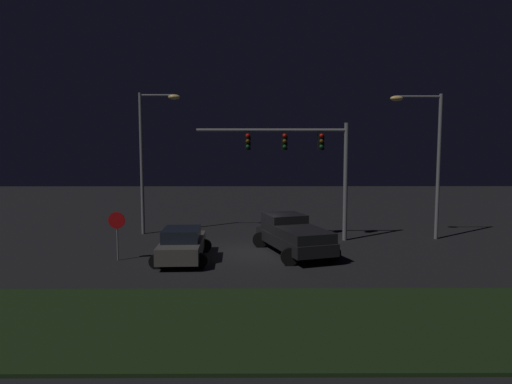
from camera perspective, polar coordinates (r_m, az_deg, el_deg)
The scene contains 8 objects.
ground_plane at distance 22.25m, azimuth -0.32°, elevation -7.64°, with size 80.00×80.00×0.00m, color black.
grass_median at distance 13.39m, azimuth -0.32°, elevation -16.38°, with size 24.55×6.08×0.10m, color black.
pickup_truck at distance 21.78m, azimuth 4.66°, elevation -5.26°, with size 3.98×5.76×1.80m.
car_sedan at distance 20.69m, azimuth -9.43°, elevation -6.61°, with size 2.59×4.47×1.51m.
traffic_signal_gantry at distance 24.60m, azimuth 5.86°, elevation 5.09°, with size 8.32×0.56×6.50m.
street_lamp_left at distance 27.16m, azimuth -13.52°, elevation 5.69°, with size 2.44×0.44×8.36m.
street_lamp_right at distance 26.67m, azimuth 21.21°, elevation 5.28°, with size 2.91×0.44×8.10m.
stop_sign at distance 21.17m, azimuth -17.39°, elevation -4.25°, with size 0.76×0.08×2.23m.
Camera 1 is at (0.00, -21.68, 5.02)m, focal length 31.24 mm.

